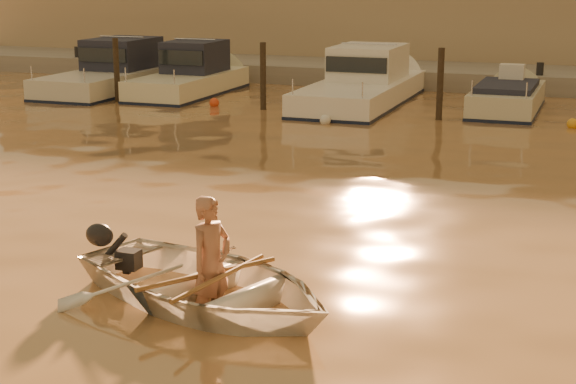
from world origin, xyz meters
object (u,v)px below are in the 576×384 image
at_px(waterfront_building, 506,12).
at_px(moored_boat_3, 507,104).
at_px(dinghy, 206,284).
at_px(moored_boat_0, 113,72).
at_px(person, 211,264).
at_px(moored_boat_1, 188,76).
at_px(moored_boat_2, 362,84).

bearing_deg(waterfront_building, moored_boat_3, -82.70).
height_order(dinghy, waterfront_building, waterfront_building).
bearing_deg(moored_boat_0, moored_boat_3, 0.00).
relative_size(dinghy, person, 2.22).
xyz_separation_m(dinghy, waterfront_building, (0.32, 28.20, 2.12)).
height_order(person, moored_boat_3, person).
bearing_deg(moored_boat_1, dinghy, -63.02).
height_order(dinghy, moored_boat_3, moored_boat_3).
bearing_deg(waterfront_building, dinghy, -90.66).
distance_m(dinghy, waterfront_building, 28.28).
bearing_deg(waterfront_building, moored_boat_1, -129.53).
xyz_separation_m(person, moored_boat_2, (-2.82, 17.23, 0.06)).
bearing_deg(dinghy, person, -90.00).
relative_size(dinghy, waterfront_building, 0.08).
relative_size(person, moored_boat_0, 0.23).
bearing_deg(person, moored_boat_0, 53.75).
bearing_deg(moored_boat_2, moored_boat_0, 180.00).
height_order(person, waterfront_building, waterfront_building).
xyz_separation_m(dinghy, person, (0.09, -0.03, 0.29)).
bearing_deg(dinghy, waterfront_building, 18.80).
relative_size(moored_boat_3, waterfront_building, 0.12).
height_order(moored_boat_2, waterfront_building, waterfront_building).
height_order(moored_boat_2, moored_boat_3, moored_boat_2).
bearing_deg(moored_boat_2, waterfront_building, 74.49).
relative_size(moored_boat_1, waterfront_building, 0.14).
xyz_separation_m(dinghy, moored_boat_3, (1.73, 17.20, -0.05)).
xyz_separation_m(person, moored_boat_1, (-8.85, 17.23, 0.06)).
relative_size(moored_boat_0, waterfront_building, 0.17).
height_order(dinghy, moored_boat_0, moored_boat_0).
distance_m(moored_boat_1, moored_boat_3, 10.49).
bearing_deg(moored_boat_2, moored_boat_1, 180.00).
height_order(moored_boat_1, moored_boat_2, same).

